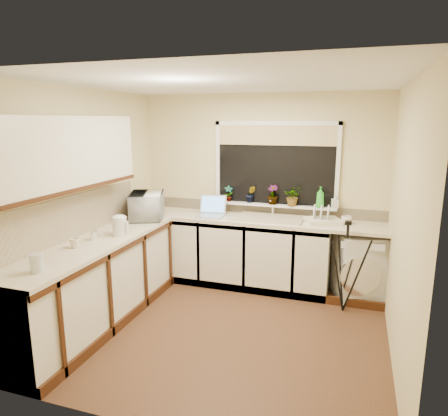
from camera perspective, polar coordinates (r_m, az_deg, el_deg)
floor at (r=4.40m, az=0.11°, el=-16.48°), size 3.20×3.20×0.00m
ceiling at (r=3.87m, az=0.13°, el=17.25°), size 3.20×3.20×0.00m
wall_back at (r=5.38m, az=5.07°, el=2.69°), size 3.20×0.00×3.20m
wall_front at (r=2.63m, az=-10.14°, el=-7.69°), size 3.20×0.00×3.20m
wall_left at (r=4.69m, az=-18.80°, el=0.68°), size 0.00×3.00×3.00m
wall_right at (r=3.79m, az=23.78°, el=-2.34°), size 0.00×3.00×3.00m
base_cabinet_back at (r=5.37m, az=0.78°, el=-6.03°), size 2.55×0.60×0.86m
base_cabinet_left at (r=4.51m, az=-17.30°, el=-10.23°), size 0.54×2.40×0.86m
worktop_back at (r=5.16m, az=4.24°, el=-1.62°), size 3.20×0.60×0.04m
worktop_left at (r=4.37m, az=-17.67°, el=-4.75°), size 0.60×2.40×0.04m
upper_cabinet at (r=4.17m, az=-21.27°, el=7.12°), size 0.28×1.90×0.70m
splashback_left at (r=4.48m, az=-20.88°, el=-1.32°), size 0.02×2.40×0.45m
splashback_back at (r=5.41m, az=4.99°, el=0.00°), size 3.20×0.02×0.14m
window_glass at (r=5.28m, az=7.23°, el=6.02°), size 1.50×0.02×1.00m
window_blind at (r=5.22m, az=7.28°, el=10.08°), size 1.50×0.02×0.25m
windowsill at (r=5.30m, az=6.96°, el=0.42°), size 1.60×0.14×0.03m
sink at (r=5.11m, az=6.42°, el=-1.42°), size 0.82×0.46×0.03m
faucet at (r=5.26m, az=6.85°, el=0.16°), size 0.03×0.03×0.24m
washing_machine at (r=5.20m, az=18.61°, el=-7.68°), size 0.71×0.70×0.80m
laptop at (r=5.27m, az=-1.77°, el=-0.34°), size 0.37×0.36×0.25m
kettle at (r=4.48m, az=-14.43°, el=-2.52°), size 0.15×0.15×0.20m
dish_rack at (r=5.00m, az=13.66°, el=-1.79°), size 0.48×0.43×0.06m
tripod at (r=4.74m, az=16.66°, el=-7.89°), size 0.55×0.55×1.05m
glass_jug at (r=3.66m, az=-24.78°, el=-7.03°), size 0.11×0.11×0.15m
steel_jar at (r=4.40m, az=-17.75°, el=-3.65°), size 0.07×0.07×0.10m
microwave at (r=5.19m, az=-10.72°, el=0.34°), size 0.59×0.69×0.32m
plant_a at (r=5.41m, az=0.67°, el=2.03°), size 0.13×0.11×0.21m
plant_b at (r=5.34m, az=3.77°, el=1.94°), size 0.15×0.13×0.22m
plant_c at (r=5.26m, az=6.84°, el=1.87°), size 0.16×0.16×0.25m
plant_d at (r=5.20m, az=9.66°, el=1.66°), size 0.24×0.22×0.25m
soap_bottle_green at (r=5.16m, az=13.34°, el=1.51°), size 0.13×0.13×0.26m
soap_bottle_clear at (r=5.18m, az=15.31°, el=0.90°), size 0.10×0.10×0.17m
cup_back at (r=5.05m, az=16.79°, el=-1.62°), size 0.16×0.16×0.10m
cup_left at (r=4.20m, az=-20.22°, el=-4.65°), size 0.13×0.13×0.09m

